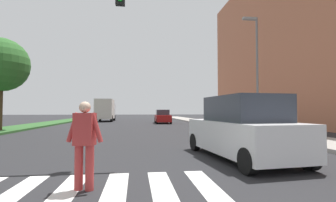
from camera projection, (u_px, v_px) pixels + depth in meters
The scene contains 10 objects.
ground_plane at pixel (128, 124), 27.89m from camera, with size 140.00×140.00×0.00m, color #262628.
crosswalk at pixel (92, 188), 4.84m from camera, with size 4.95×2.20×0.01m.
median_strip at pixel (37, 125), 24.77m from camera, with size 3.05×64.00×0.15m, color #2D5B28.
tree_far at pixel (1, 65), 17.70m from camera, with size 3.80×3.80×6.54m.
sidewalk_right at pixel (213, 124), 27.09m from camera, with size 3.00×64.00×0.15m, color #9E9991.
street_lamp_right at pixel (256, 64), 16.28m from camera, with size 1.02×0.24×7.50m.
pedestrian_performer at pixel (85, 141), 4.78m from camera, with size 0.74×0.33×1.69m.
suv_crossing at pixel (242, 129), 7.85m from camera, with size 2.40×4.77×1.97m.
sedan_midblock at pixel (163, 117), 30.01m from camera, with size 1.87×4.62×1.63m.
truck_box_delivery at pixel (105, 110), 35.55m from camera, with size 2.40×6.20×3.10m.
Camera 1 is at (0.83, 1.69, 1.51)m, focal length 26.65 mm.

